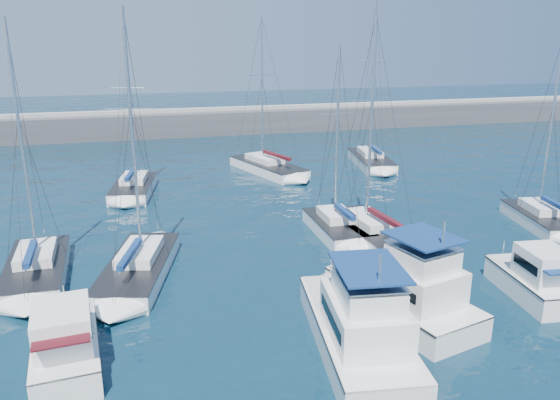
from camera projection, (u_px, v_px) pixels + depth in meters
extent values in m
plane|color=black|center=(357.00, 303.00, 27.15)|extent=(220.00, 220.00, 0.00)
cube|color=#424244|center=(208.00, 126.00, 74.90)|extent=(160.00, 6.00, 4.00)
cube|color=gray|center=(208.00, 110.00, 74.27)|extent=(160.00, 1.20, 0.50)
cube|color=white|center=(67.00, 353.00, 22.16)|extent=(3.02, 6.29, 1.60)
cube|color=#262628|center=(65.00, 337.00, 21.94)|extent=(3.07, 6.30, 0.08)
cube|color=white|center=(62.00, 327.00, 21.03)|extent=(2.35, 3.01, 1.60)
cube|color=black|center=(62.00, 325.00, 21.01)|extent=(2.34, 2.45, 0.45)
cube|color=#430D14|center=(61.00, 334.00, 19.95)|extent=(2.14, 2.03, 0.07)
cube|color=white|center=(356.00, 338.00, 23.27)|extent=(4.54, 9.65, 1.60)
cube|color=#262628|center=(357.00, 322.00, 23.06)|extent=(4.60, 9.66, 0.08)
cube|color=white|center=(365.00, 317.00, 21.74)|extent=(3.36, 4.65, 1.60)
cube|color=black|center=(365.00, 316.00, 21.71)|extent=(3.30, 3.81, 0.45)
cube|color=white|center=(368.00, 291.00, 21.19)|extent=(2.63, 3.29, 0.90)
cube|color=navy|center=(369.00, 267.00, 20.90)|extent=(2.97, 3.76, 0.08)
cube|color=white|center=(401.00, 304.00, 26.18)|extent=(5.20, 8.52, 1.60)
cube|color=#262628|center=(402.00, 290.00, 25.96)|extent=(5.27, 8.54, 0.08)
cube|color=white|center=(417.00, 282.00, 24.91)|extent=(3.67, 4.27, 1.60)
cube|color=black|center=(417.00, 280.00, 24.89)|extent=(3.55, 3.57, 0.45)
cube|color=white|center=(422.00, 258.00, 24.39)|extent=(2.85, 3.06, 0.90)
cube|color=navy|center=(424.00, 237.00, 24.10)|extent=(3.22, 3.48, 0.08)
cube|color=white|center=(532.00, 289.00, 27.83)|extent=(2.96, 5.60, 1.60)
cube|color=#262628|center=(534.00, 275.00, 27.61)|extent=(3.01, 5.61, 0.08)
cube|color=white|center=(544.00, 265.00, 26.75)|extent=(2.27, 2.70, 1.60)
cube|color=black|center=(544.00, 263.00, 26.72)|extent=(2.25, 2.22, 0.45)
cube|color=navy|center=(557.00, 267.00, 25.73)|extent=(2.05, 1.85, 0.07)
cube|color=white|center=(37.00, 273.00, 29.92)|extent=(3.28, 8.10, 1.30)
cube|color=#262628|center=(36.00, 262.00, 29.74)|extent=(3.34, 8.11, 0.06)
cube|color=white|center=(36.00, 253.00, 30.10)|extent=(2.07, 3.57, 0.55)
cylinder|color=silver|center=(21.00, 139.00, 28.56)|extent=(0.18, 0.18, 12.25)
cylinder|color=silver|center=(31.00, 256.00, 28.39)|extent=(0.26, 4.00, 0.12)
cube|color=navy|center=(30.00, 254.00, 28.26)|extent=(0.48, 3.61, 0.28)
cube|color=white|center=(139.00, 271.00, 30.09)|extent=(5.14, 9.29, 1.30)
cube|color=#262628|center=(138.00, 261.00, 29.91)|extent=(5.20, 9.31, 0.06)
cube|color=white|center=(140.00, 252.00, 30.34)|extent=(2.87, 4.23, 0.55)
cylinder|color=silver|center=(132.00, 133.00, 28.77)|extent=(0.18, 0.18, 12.77)
cylinder|color=silver|center=(131.00, 256.00, 28.39)|extent=(1.24, 4.30, 0.12)
cube|color=navy|center=(130.00, 254.00, 28.25)|extent=(1.35, 3.93, 0.28)
cube|color=white|center=(338.00, 230.00, 36.52)|extent=(2.98, 6.72, 1.30)
cube|color=#262628|center=(338.00, 221.00, 36.34)|extent=(3.04, 6.72, 0.06)
cube|color=white|center=(336.00, 215.00, 36.64)|extent=(1.92, 2.95, 0.55)
cylinder|color=silver|center=(337.00, 131.00, 35.25)|extent=(0.18, 0.18, 10.86)
cylinder|color=silver|center=(344.00, 213.00, 35.16)|extent=(0.16, 3.34, 0.12)
cube|color=navy|center=(344.00, 212.00, 35.03)|extent=(0.39, 3.01, 0.28)
cube|color=white|center=(373.00, 236.00, 35.48)|extent=(3.81, 9.11, 1.30)
cube|color=#262628|center=(373.00, 227.00, 35.30)|extent=(3.87, 9.11, 0.06)
cube|color=white|center=(369.00, 219.00, 35.71)|extent=(2.32, 4.04, 0.55)
cylinder|color=silver|center=(371.00, 121.00, 34.16)|extent=(0.18, 0.18, 12.47)
cylinder|color=silver|center=(384.00, 220.00, 33.85)|extent=(0.48, 4.44, 0.12)
cube|color=#430D14|center=(385.00, 218.00, 33.72)|extent=(0.67, 4.01, 0.28)
cube|color=white|center=(543.00, 222.00, 38.17)|extent=(4.32, 7.44, 1.30)
cube|color=#262628|center=(544.00, 213.00, 37.99)|extent=(4.37, 7.45, 0.06)
cube|color=white|center=(542.00, 207.00, 38.31)|extent=(2.51, 3.38, 0.55)
cylinder|color=silver|center=(552.00, 123.00, 36.87)|extent=(0.18, 0.18, 11.35)
cylinder|color=silver|center=(554.00, 206.00, 36.73)|extent=(0.80, 3.45, 0.12)
cube|color=navy|center=(555.00, 204.00, 36.60)|extent=(0.96, 3.15, 0.28)
cube|color=white|center=(134.00, 190.00, 46.03)|extent=(4.25, 7.96, 1.30)
cube|color=#262628|center=(133.00, 183.00, 45.85)|extent=(4.31, 7.97, 0.06)
cube|color=white|center=(134.00, 178.00, 46.20)|extent=(2.49, 3.59, 0.55)
cylinder|color=silver|center=(129.00, 103.00, 44.67)|extent=(0.18, 0.18, 12.15)
cylinder|color=silver|center=(130.00, 176.00, 44.51)|extent=(0.77, 3.74, 0.12)
cube|color=navy|center=(130.00, 175.00, 44.38)|extent=(0.93, 3.41, 0.28)
cube|color=white|center=(268.00, 169.00, 53.30)|extent=(6.02, 10.23, 1.30)
cube|color=#262628|center=(268.00, 163.00, 53.12)|extent=(6.08, 10.25, 0.06)
cube|color=white|center=(265.00, 159.00, 53.51)|extent=(3.26, 4.69, 0.55)
cylinder|color=silver|center=(262.00, 89.00, 51.87)|extent=(0.18, 0.18, 13.04)
cylinder|color=silver|center=(276.00, 157.00, 51.71)|extent=(1.66, 4.67, 0.12)
cube|color=#430D14|center=(277.00, 155.00, 51.58)|extent=(1.72, 4.28, 0.28)
cube|color=white|center=(371.00, 162.00, 56.26)|extent=(4.54, 9.41, 1.30)
cube|color=#262628|center=(371.00, 156.00, 56.07)|extent=(4.60, 9.42, 0.06)
cube|color=white|center=(370.00, 152.00, 56.52)|extent=(2.62, 4.23, 0.55)
cylinder|color=silver|center=(373.00, 76.00, 54.64)|extent=(0.18, 0.18, 14.95)
cylinder|color=silver|center=(375.00, 151.00, 54.53)|extent=(0.91, 4.46, 0.12)
cube|color=navy|center=(375.00, 149.00, 54.40)|extent=(1.06, 4.06, 0.28)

